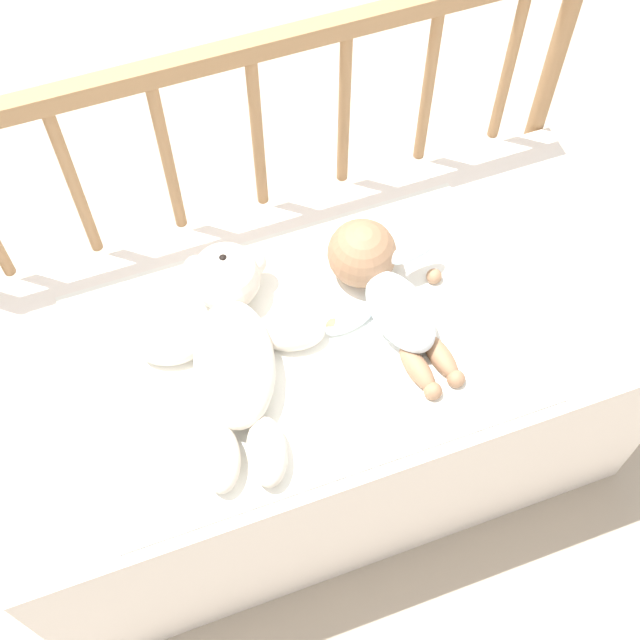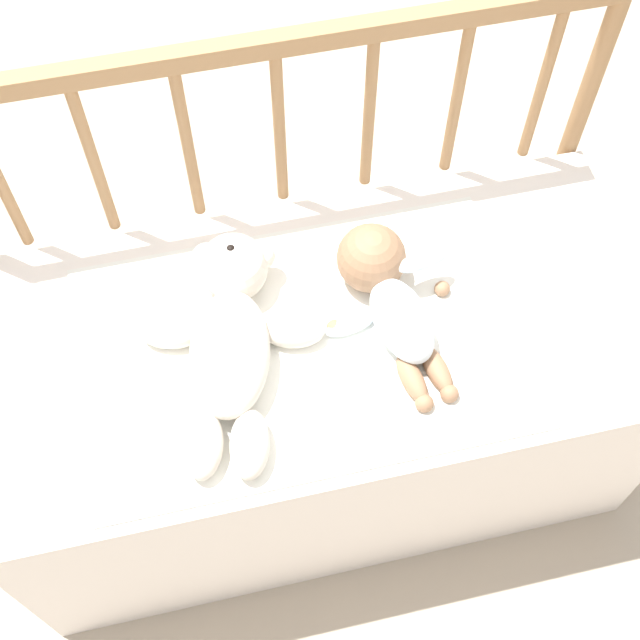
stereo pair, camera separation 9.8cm
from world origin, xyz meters
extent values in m
plane|color=tan|center=(0.00, 0.00, 0.00)|extent=(12.00, 12.00, 0.00)
cube|color=white|center=(0.00, 0.00, 0.27)|extent=(1.24, 0.59, 0.55)
cylinder|color=#997047|center=(0.60, 0.32, 0.48)|extent=(0.04, 0.04, 0.96)
cube|color=#997047|center=(0.00, 0.32, 0.94)|extent=(1.21, 0.03, 0.04)
cylinder|color=#997047|center=(-0.33, 0.32, 0.74)|extent=(0.02, 0.02, 0.37)
cylinder|color=#997047|center=(-0.17, 0.32, 0.74)|extent=(0.02, 0.02, 0.37)
cylinder|color=#997047|center=(0.00, 0.32, 0.74)|extent=(0.02, 0.02, 0.37)
cylinder|color=#997047|center=(0.17, 0.32, 0.74)|extent=(0.02, 0.02, 0.37)
cylinder|color=#997047|center=(0.33, 0.32, 0.74)|extent=(0.02, 0.02, 0.37)
cylinder|color=#997047|center=(0.50, 0.32, 0.74)|extent=(0.02, 0.02, 0.37)
cube|color=white|center=(-0.04, -0.02, 0.55)|extent=(0.79, 0.51, 0.01)
ellipsoid|color=silver|center=(-0.17, -0.04, 0.60)|extent=(0.19, 0.27, 0.11)
sphere|color=silver|center=(-0.13, 0.13, 0.61)|extent=(0.13, 0.13, 0.13)
sphere|color=beige|center=(-0.13, 0.13, 0.65)|extent=(0.05, 0.05, 0.05)
sphere|color=black|center=(-0.13, 0.13, 0.67)|extent=(0.02, 0.02, 0.02)
sphere|color=silver|center=(-0.17, 0.16, 0.62)|extent=(0.05, 0.05, 0.05)
sphere|color=silver|center=(-0.07, 0.14, 0.62)|extent=(0.05, 0.05, 0.05)
ellipsoid|color=silver|center=(-0.26, 0.04, 0.58)|extent=(0.12, 0.08, 0.06)
ellipsoid|color=silver|center=(-0.05, -0.01, 0.58)|extent=(0.12, 0.08, 0.06)
ellipsoid|color=silver|center=(-0.24, -0.19, 0.58)|extent=(0.09, 0.13, 0.07)
ellipsoid|color=silver|center=(-0.16, -0.20, 0.58)|extent=(0.09, 0.13, 0.07)
ellipsoid|color=white|center=(0.14, -0.04, 0.60)|extent=(0.12, 0.19, 0.10)
sphere|color=#936B4C|center=(0.12, 0.09, 0.61)|extent=(0.13, 0.13, 0.13)
ellipsoid|color=white|center=(0.06, -0.01, 0.57)|extent=(0.10, 0.05, 0.03)
ellipsoid|color=white|center=(0.20, 0.06, 0.63)|extent=(0.10, 0.05, 0.03)
sphere|color=#936B4C|center=(0.03, -0.01, 0.57)|extent=(0.03, 0.03, 0.03)
sphere|color=#936B4C|center=(0.24, 0.03, 0.57)|extent=(0.03, 0.03, 0.03)
ellipsoid|color=#936B4C|center=(0.13, -0.14, 0.57)|extent=(0.05, 0.10, 0.04)
ellipsoid|color=#936B4C|center=(0.18, -0.13, 0.57)|extent=(0.05, 0.10, 0.04)
sphere|color=#936B4C|center=(0.14, -0.19, 0.57)|extent=(0.03, 0.03, 0.03)
sphere|color=#936B4C|center=(0.19, -0.18, 0.57)|extent=(0.03, 0.03, 0.03)
camera|label=1|loc=(-0.27, -0.75, 1.95)|focal=50.00mm
camera|label=2|loc=(-0.17, -0.78, 1.95)|focal=50.00mm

